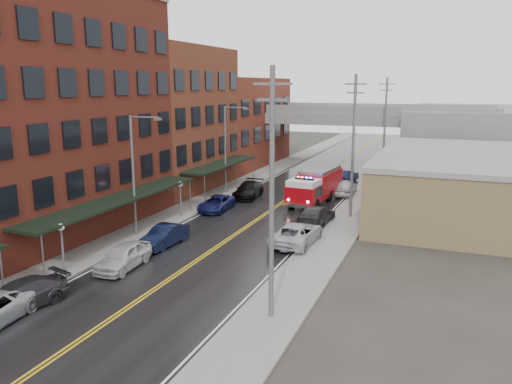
% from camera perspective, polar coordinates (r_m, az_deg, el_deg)
% --- Properties ---
extents(road, '(11.00, 160.00, 0.02)m').
position_cam_1_polar(road, '(40.62, -0.69, -3.74)').
color(road, black).
rests_on(road, ground).
extents(sidewalk_left, '(3.00, 160.00, 0.15)m').
position_cam_1_polar(sidewalk_left, '(43.78, -9.58, -2.65)').
color(sidewalk_left, slate).
rests_on(sidewalk_left, ground).
extents(sidewalk_right, '(3.00, 160.00, 0.15)m').
position_cam_1_polar(sidewalk_right, '(38.56, 9.45, -4.69)').
color(sidewalk_right, slate).
rests_on(sidewalk_right, ground).
extents(curb_left, '(0.30, 160.00, 0.15)m').
position_cam_1_polar(curb_left, '(42.98, -7.69, -2.87)').
color(curb_left, gray).
rests_on(curb_left, ground).
extents(curb_right, '(0.30, 160.00, 0.15)m').
position_cam_1_polar(curb_right, '(38.91, 7.07, -4.46)').
color(curb_right, gray).
rests_on(curb_right, ground).
extents(brick_building_b, '(9.00, 20.00, 18.00)m').
position_cam_1_polar(brick_building_b, '(40.52, -22.62, 8.21)').
color(brick_building_b, '#4E1E14').
rests_on(brick_building_b, ground).
extents(brick_building_c, '(9.00, 15.00, 15.00)m').
position_cam_1_polar(brick_building_c, '(54.57, -9.62, 8.18)').
color(brick_building_c, brown).
rests_on(brick_building_c, ground).
extents(brick_building_far, '(9.00, 20.00, 12.00)m').
position_cam_1_polar(brick_building_far, '(70.22, -2.16, 7.98)').
color(brick_building_far, maroon).
rests_on(brick_building_far, ground).
extents(tan_building, '(14.00, 22.00, 5.00)m').
position_cam_1_polar(tan_building, '(46.99, 22.61, 0.63)').
color(tan_building, olive).
rests_on(tan_building, ground).
extents(right_far_block, '(18.00, 30.00, 8.00)m').
position_cam_1_polar(right_far_block, '(76.57, 23.93, 5.80)').
color(right_far_block, slate).
rests_on(right_far_block, ground).
extents(awning_1, '(2.60, 18.00, 3.09)m').
position_cam_1_polar(awning_1, '(37.58, -15.47, -0.82)').
color(awning_1, black).
rests_on(awning_1, ground).
extents(awning_2, '(2.60, 13.00, 3.09)m').
position_cam_1_polar(awning_2, '(52.34, -3.97, 3.18)').
color(awning_2, black).
rests_on(awning_2, ground).
extents(globe_lamp_1, '(0.44, 0.44, 3.12)m').
position_cam_1_polar(globe_lamp_1, '(31.89, -21.34, -4.79)').
color(globe_lamp_1, '#59595B').
rests_on(globe_lamp_1, ground).
extents(globe_lamp_2, '(0.44, 0.44, 3.12)m').
position_cam_1_polar(globe_lamp_2, '(42.82, -8.65, 0.13)').
color(globe_lamp_2, '#59595B').
rests_on(globe_lamp_2, ground).
extents(street_lamp_1, '(2.64, 0.22, 9.00)m').
position_cam_1_polar(street_lamp_1, '(37.41, -13.58, 2.65)').
color(street_lamp_1, '#59595B').
rests_on(street_lamp_1, ground).
extents(street_lamp_2, '(2.64, 0.22, 9.00)m').
position_cam_1_polar(street_lamp_2, '(51.19, -3.29, 5.47)').
color(street_lamp_2, '#59595B').
rests_on(street_lamp_2, ground).
extents(utility_pole_0, '(1.80, 0.24, 12.00)m').
position_cam_1_polar(utility_pole_0, '(22.99, 1.81, -0.03)').
color(utility_pole_0, '#59595B').
rests_on(utility_pole_0, ground).
extents(utility_pole_1, '(1.80, 0.24, 12.00)m').
position_cam_1_polar(utility_pole_1, '(42.13, 11.05, 5.35)').
color(utility_pole_1, '#59595B').
rests_on(utility_pole_1, ground).
extents(utility_pole_2, '(1.80, 0.24, 12.00)m').
position_cam_1_polar(utility_pole_2, '(61.82, 14.51, 7.31)').
color(utility_pole_2, '#59595B').
rests_on(utility_pole_2, ground).
extents(overpass, '(40.00, 10.00, 7.50)m').
position_cam_1_polar(overpass, '(69.93, 9.32, 7.80)').
color(overpass, slate).
rests_on(overpass, ground).
extents(fire_truck, '(4.13, 8.86, 3.15)m').
position_cam_1_polar(fire_truck, '(48.24, 6.77, 0.81)').
color(fire_truck, '#9B070E').
rests_on(fire_truck, ground).
extents(parked_car_left_3, '(3.22, 5.34, 1.45)m').
position_cam_1_polar(parked_car_left_3, '(28.36, -25.46, -10.67)').
color(parked_car_left_3, '#28282B').
rests_on(parked_car_left_3, ground).
extents(parked_car_left_4, '(2.16, 4.71, 1.56)m').
position_cam_1_polar(parked_car_left_4, '(32.10, -14.94, -7.11)').
color(parked_car_left_4, silver).
rests_on(parked_car_left_4, ground).
extents(parked_car_left_5, '(1.75, 4.49, 1.46)m').
position_cam_1_polar(parked_car_left_5, '(35.84, -10.44, -4.95)').
color(parked_car_left_5, black).
rests_on(parked_car_left_5, ground).
extents(parked_car_left_6, '(2.48, 4.92, 1.33)m').
position_cam_1_polar(parked_car_left_6, '(45.09, -4.55, -1.30)').
color(parked_car_left_6, '#151852').
rests_on(parked_car_left_6, ground).
extents(parked_car_left_7, '(2.72, 5.55, 1.55)m').
position_cam_1_polar(parked_car_left_7, '(50.15, -0.88, 0.24)').
color(parked_car_left_7, black).
rests_on(parked_car_left_7, ground).
extents(parked_car_right_0, '(2.78, 5.81, 1.60)m').
position_cam_1_polar(parked_car_right_0, '(35.64, 4.67, -4.76)').
color(parked_car_right_0, '#B5B6BE').
rests_on(parked_car_right_0, ground).
extents(parked_car_right_1, '(2.36, 5.39, 1.54)m').
position_cam_1_polar(parked_car_right_1, '(40.80, 6.87, -2.65)').
color(parked_car_right_1, '#27272A').
rests_on(parked_car_right_1, ground).
extents(parked_car_right_2, '(2.27, 4.95, 1.64)m').
position_cam_1_polar(parked_car_right_2, '(51.99, 10.23, 0.53)').
color(parked_car_right_2, silver).
rests_on(parked_car_right_2, ground).
extents(parked_car_right_3, '(2.36, 4.66, 1.46)m').
position_cam_1_polar(parked_car_right_3, '(58.89, 10.22, 1.81)').
color(parked_car_right_3, black).
rests_on(parked_car_right_3, ground).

